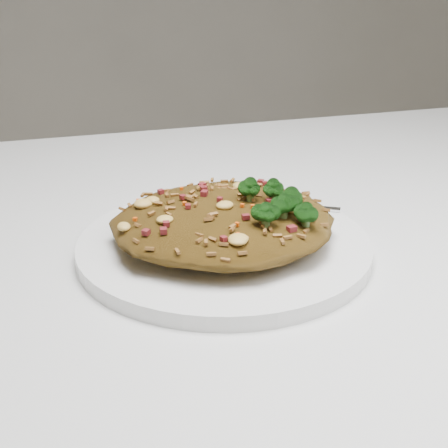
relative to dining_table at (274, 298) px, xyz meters
The scene contains 4 objects.
dining_table is the anchor object (origin of this frame).
plate 0.13m from the dining_table, 144.06° to the right, with size 0.27×0.27×0.01m, color white.
fried_rice 0.16m from the dining_table, 143.05° to the right, with size 0.20×0.19×0.06m.
fork 0.11m from the dining_table, 105.18° to the left, with size 0.15×0.10×0.00m.
Camera 1 is at (-0.23, -0.55, 1.01)m, focal length 50.00 mm.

